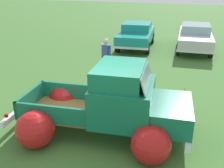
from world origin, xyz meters
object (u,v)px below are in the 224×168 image
(vintage_pickup_truck, at_px, (113,108))
(show_car_0, at_px, (136,34))
(spectator_0, at_px, (106,56))
(lane_cone_0, at_px, (184,97))
(show_car_1, at_px, (195,36))

(vintage_pickup_truck, height_order, show_car_0, vintage_pickup_truck)
(show_car_0, height_order, spectator_0, spectator_0)
(spectator_0, xyz_separation_m, lane_cone_0, (3.28, -1.60, -0.62))
(show_car_1, relative_size, lane_cone_0, 7.60)
(lane_cone_0, bearing_deg, vintage_pickup_truck, -124.61)
(vintage_pickup_truck, xyz_separation_m, show_car_1, (1.51, 10.03, 0.03))
(spectator_0, bearing_deg, show_car_0, 26.26)
(vintage_pickup_truck, height_order, lane_cone_0, vintage_pickup_truck)
(show_car_0, bearing_deg, show_car_1, 94.13)
(vintage_pickup_truck, bearing_deg, spectator_0, 106.61)
(lane_cone_0, bearing_deg, spectator_0, 153.98)
(show_car_0, relative_size, lane_cone_0, 6.91)
(show_car_0, relative_size, spectator_0, 2.65)
(vintage_pickup_truck, distance_m, lane_cone_0, 2.87)
(show_car_0, bearing_deg, spectator_0, -4.77)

